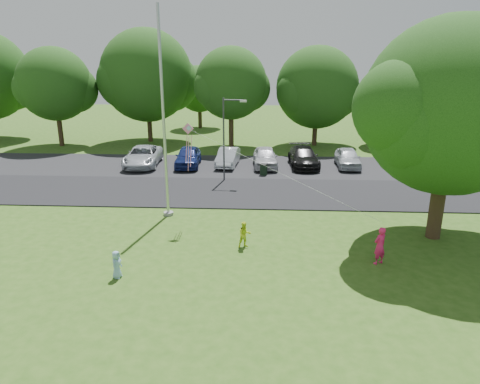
{
  "coord_description": "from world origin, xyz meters",
  "views": [
    {
      "loc": [
        1.23,
        -15.26,
        7.59
      ],
      "look_at": [
        0.21,
        4.0,
        1.6
      ],
      "focal_mm": 32.0,
      "sensor_mm": 36.0,
      "label": 1
    }
  ],
  "objects_px": {
    "street_lamp": "(227,132)",
    "big_tree": "(449,111)",
    "trash_can": "(264,170)",
    "child_yellow": "(245,235)",
    "kite": "(195,142)",
    "woman": "(380,246)",
    "flagpole": "(164,134)",
    "child_blue": "(117,264)"
  },
  "relations": [
    {
      "from": "big_tree",
      "to": "kite",
      "type": "height_order",
      "value": "big_tree"
    },
    {
      "from": "big_tree",
      "to": "woman",
      "type": "height_order",
      "value": "big_tree"
    },
    {
      "from": "woman",
      "to": "child_yellow",
      "type": "distance_m",
      "value": 5.41
    },
    {
      "from": "flagpole",
      "to": "kite",
      "type": "distance_m",
      "value": 2.13
    },
    {
      "from": "street_lamp",
      "to": "child_yellow",
      "type": "bearing_deg",
      "value": -77.24
    },
    {
      "from": "child_yellow",
      "to": "flagpole",
      "type": "bearing_deg",
      "value": 117.0
    },
    {
      "from": "street_lamp",
      "to": "woman",
      "type": "relative_size",
      "value": 3.52
    },
    {
      "from": "flagpole",
      "to": "trash_can",
      "type": "bearing_deg",
      "value": 58.79
    },
    {
      "from": "child_yellow",
      "to": "kite",
      "type": "xyz_separation_m",
      "value": [
        -2.34,
        2.42,
        3.48
      ]
    },
    {
      "from": "child_blue",
      "to": "woman",
      "type": "bearing_deg",
      "value": -73.48
    },
    {
      "from": "woman",
      "to": "street_lamp",
      "type": "bearing_deg",
      "value": -91.07
    },
    {
      "from": "kite",
      "to": "street_lamp",
      "type": "bearing_deg",
      "value": 83.39
    },
    {
      "from": "street_lamp",
      "to": "kite",
      "type": "distance_m",
      "value": 7.92
    },
    {
      "from": "child_blue",
      "to": "trash_can",
      "type": "bearing_deg",
      "value": -12.93
    },
    {
      "from": "woman",
      "to": "flagpole",
      "type": "bearing_deg",
      "value": -59.74
    },
    {
      "from": "woman",
      "to": "trash_can",
      "type": "bearing_deg",
      "value": -102.73
    },
    {
      "from": "street_lamp",
      "to": "kite",
      "type": "height_order",
      "value": "street_lamp"
    },
    {
      "from": "trash_can",
      "to": "big_tree",
      "type": "bearing_deg",
      "value": -54.08
    },
    {
      "from": "street_lamp",
      "to": "woman",
      "type": "distance_m",
      "value": 13.6
    },
    {
      "from": "flagpole",
      "to": "big_tree",
      "type": "height_order",
      "value": "flagpole"
    },
    {
      "from": "woman",
      "to": "child_yellow",
      "type": "xyz_separation_m",
      "value": [
        -5.25,
        1.26,
        -0.19
      ]
    },
    {
      "from": "child_yellow",
      "to": "child_blue",
      "type": "height_order",
      "value": "child_yellow"
    },
    {
      "from": "trash_can",
      "to": "woman",
      "type": "distance_m",
      "value": 13.7
    },
    {
      "from": "street_lamp",
      "to": "woman",
      "type": "xyz_separation_m",
      "value": [
        6.81,
        -11.51,
        -2.45
      ]
    },
    {
      "from": "big_tree",
      "to": "child_blue",
      "type": "distance_m",
      "value": 14.38
    },
    {
      "from": "street_lamp",
      "to": "big_tree",
      "type": "xyz_separation_m",
      "value": [
        9.8,
        -8.83,
        2.39
      ]
    },
    {
      "from": "street_lamp",
      "to": "child_yellow",
      "type": "height_order",
      "value": "street_lamp"
    },
    {
      "from": "kite",
      "to": "trash_can",
      "type": "bearing_deg",
      "value": 70.36
    },
    {
      "from": "flagpole",
      "to": "woman",
      "type": "distance_m",
      "value": 11.07
    },
    {
      "from": "kite",
      "to": "child_blue",
      "type": "bearing_deg",
      "value": -113.1
    },
    {
      "from": "child_yellow",
      "to": "kite",
      "type": "height_order",
      "value": "kite"
    },
    {
      "from": "big_tree",
      "to": "child_yellow",
      "type": "height_order",
      "value": "big_tree"
    },
    {
      "from": "flagpole",
      "to": "kite",
      "type": "bearing_deg",
      "value": -36.82
    },
    {
      "from": "trash_can",
      "to": "child_yellow",
      "type": "height_order",
      "value": "child_yellow"
    },
    {
      "from": "flagpole",
      "to": "kite",
      "type": "xyz_separation_m",
      "value": [
        1.7,
        -1.28,
        -0.12
      ]
    },
    {
      "from": "street_lamp",
      "to": "big_tree",
      "type": "bearing_deg",
      "value": -37.9
    },
    {
      "from": "street_lamp",
      "to": "big_tree",
      "type": "distance_m",
      "value": 13.4
    },
    {
      "from": "street_lamp",
      "to": "child_blue",
      "type": "distance_m",
      "value": 13.73
    },
    {
      "from": "child_yellow",
      "to": "kite",
      "type": "bearing_deg",
      "value": 113.46
    },
    {
      "from": "trash_can",
      "to": "child_blue",
      "type": "height_order",
      "value": "child_blue"
    },
    {
      "from": "flagpole",
      "to": "child_yellow",
      "type": "height_order",
      "value": "flagpole"
    },
    {
      "from": "street_lamp",
      "to": "child_blue",
      "type": "xyz_separation_m",
      "value": [
        -2.94,
        -13.14,
        -2.69
      ]
    }
  ]
}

